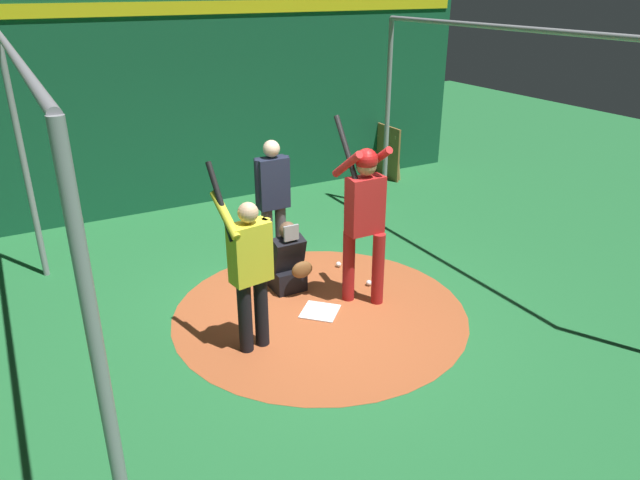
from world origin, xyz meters
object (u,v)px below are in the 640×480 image
home_plate (320,311)px  catcher (288,264)px  baseball_0 (338,264)px  baseball_1 (369,283)px  visitor (250,267)px  umpire (273,197)px  bat_rack (383,151)px  batter (364,210)px

home_plate → catcher: bearing=-174.0°
baseball_0 → baseball_1: size_ratio=1.00×
home_plate → visitor: bearing=-73.5°
catcher → umpire: umpire is taller
home_plate → bat_rack: 5.73m
umpire → bat_rack: 4.70m
visitor → baseball_0: bearing=116.8°
home_plate → catcher: catcher is taller
bat_rack → visitor: bearing=-46.5°
umpire → visitor: bearing=-31.5°
batter → baseball_1: 1.23m
baseball_0 → catcher: bearing=-74.2°
baseball_1 → batter: bearing=-46.4°
bat_rack → baseball_0: bat_rack is taller
catcher → baseball_0: size_ratio=12.78×
bat_rack → baseball_0: (3.30, -2.99, -0.45)m
batter → bat_rack: 5.37m
baseball_0 → home_plate: bearing=-40.8°
batter → catcher: size_ratio=2.38×
catcher → baseball_0: 0.99m
catcher → bat_rack: 5.26m
bat_rack → baseball_0: bearing=-42.2°
batter → visitor: size_ratio=1.10×
home_plate → batter: 1.33m
batter → umpire: (-1.43, -0.52, -0.19)m
catcher → bat_rack: bat_rack is taller
umpire → visitor: visitor is taller
home_plate → baseball_1: size_ratio=5.68×
batter → catcher: bearing=-135.9°
batter → baseball_1: batter is taller
baseball_0 → visitor: bearing=-55.4°
batter → home_plate: bearing=-89.4°
bat_rack → baseball_1: 4.95m
umpire → baseball_0: umpire is taller
umpire → bat_rack: size_ratio=1.51×
catcher → baseball_0: catcher is taller
baseball_0 → baseball_1: bearing=5.6°
catcher → umpire: size_ratio=0.53×
umpire → bat_rack: (-2.81, 3.73, -0.52)m
baseball_1 → umpire: bearing=-145.0°
batter → catcher: batter is taller
catcher → visitor: (0.99, -0.91, 0.60)m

